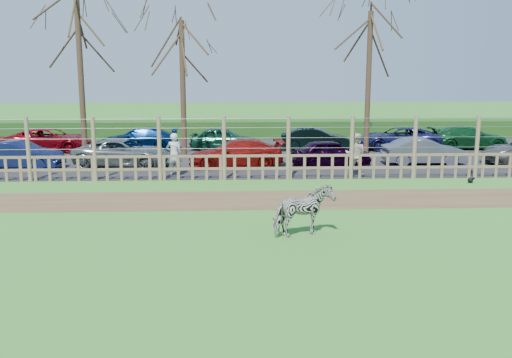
{
  "coord_description": "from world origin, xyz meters",
  "views": [
    {
      "loc": [
        0.29,
        -13.97,
        4.32
      ],
      "look_at": [
        1.0,
        2.5,
        1.1
      ],
      "focal_mm": 40.0,
      "sensor_mm": 36.0,
      "label": 1
    }
  ],
  "objects_px": {
    "tree_mid": "(182,56)",
    "car_2": "(124,153)",
    "car_1": "(19,155)",
    "tree_right": "(370,49)",
    "visitor_a": "(174,154)",
    "visitor_b": "(355,154)",
    "crow": "(471,180)",
    "car_9": "(139,139)",
    "car_3": "(236,153)",
    "car_4": "(331,153)",
    "zebra": "(303,211)",
    "car_5": "(424,151)",
    "tree_left": "(79,38)",
    "car_8": "(50,140)",
    "car_13": "(468,138)",
    "car_12": "(399,138)",
    "car_10": "(224,139)",
    "car_11": "(315,139)"
  },
  "relations": [
    {
      "from": "tree_mid",
      "to": "car_2",
      "type": "height_order",
      "value": "tree_mid"
    },
    {
      "from": "car_1",
      "to": "tree_right",
      "type": "bearing_deg",
      "value": -74.17
    },
    {
      "from": "car_1",
      "to": "visitor_a",
      "type": "bearing_deg",
      "value": -100.87
    },
    {
      "from": "tree_right",
      "to": "visitor_b",
      "type": "distance_m",
      "value": 7.18
    },
    {
      "from": "crow",
      "to": "car_9",
      "type": "relative_size",
      "value": 0.07
    },
    {
      "from": "car_3",
      "to": "car_4",
      "type": "distance_m",
      "value": 4.18
    },
    {
      "from": "zebra",
      "to": "car_3",
      "type": "bearing_deg",
      "value": -16.34
    },
    {
      "from": "car_5",
      "to": "tree_right",
      "type": "bearing_deg",
      "value": 32.19
    },
    {
      "from": "tree_left",
      "to": "car_4",
      "type": "xyz_separation_m",
      "value": [
        11.16,
        -1.82,
        -4.98
      ]
    },
    {
      "from": "tree_mid",
      "to": "car_3",
      "type": "height_order",
      "value": "tree_mid"
    },
    {
      "from": "crow",
      "to": "car_9",
      "type": "bearing_deg",
      "value": 146.88
    },
    {
      "from": "car_8",
      "to": "visitor_b",
      "type": "bearing_deg",
      "value": -116.75
    },
    {
      "from": "crow",
      "to": "car_13",
      "type": "height_order",
      "value": "car_13"
    },
    {
      "from": "tree_left",
      "to": "crow",
      "type": "relative_size",
      "value": 28.49
    },
    {
      "from": "car_3",
      "to": "car_13",
      "type": "distance_m",
      "value": 13.6
    },
    {
      "from": "crow",
      "to": "car_2",
      "type": "relative_size",
      "value": 0.06
    },
    {
      "from": "car_5",
      "to": "car_9",
      "type": "xyz_separation_m",
      "value": [
        -13.51,
        5.15,
        0.0
      ]
    },
    {
      "from": "car_12",
      "to": "car_10",
      "type": "bearing_deg",
      "value": -87.0
    },
    {
      "from": "car_11",
      "to": "car_5",
      "type": "bearing_deg",
      "value": -131.77
    },
    {
      "from": "car_2",
      "to": "car_5",
      "type": "height_order",
      "value": "same"
    },
    {
      "from": "car_9",
      "to": "visitor_b",
      "type": "bearing_deg",
      "value": 50.67
    },
    {
      "from": "visitor_a",
      "to": "car_11",
      "type": "bearing_deg",
      "value": -142.88
    },
    {
      "from": "car_10",
      "to": "car_13",
      "type": "distance_m",
      "value": 13.16
    },
    {
      "from": "car_1",
      "to": "car_8",
      "type": "xyz_separation_m",
      "value": [
        -0.36,
        5.38,
        0.0
      ]
    },
    {
      "from": "crow",
      "to": "car_5",
      "type": "distance_m",
      "value": 4.06
    },
    {
      "from": "car_4",
      "to": "car_9",
      "type": "height_order",
      "value": "same"
    },
    {
      "from": "visitor_a",
      "to": "car_1",
      "type": "bearing_deg",
      "value": -23.16
    },
    {
      "from": "visitor_a",
      "to": "car_13",
      "type": "distance_m",
      "value": 16.67
    },
    {
      "from": "car_10",
      "to": "car_2",
      "type": "bearing_deg",
      "value": 145.65
    },
    {
      "from": "tree_mid",
      "to": "car_4",
      "type": "bearing_deg",
      "value": -22.98
    },
    {
      "from": "tree_mid",
      "to": "car_1",
      "type": "bearing_deg",
      "value": -157.28
    },
    {
      "from": "car_10",
      "to": "car_12",
      "type": "distance_m",
      "value": 9.35
    },
    {
      "from": "car_11",
      "to": "zebra",
      "type": "bearing_deg",
      "value": 177.15
    },
    {
      "from": "tree_left",
      "to": "car_10",
      "type": "relative_size",
      "value": 2.24
    },
    {
      "from": "crow",
      "to": "car_5",
      "type": "bearing_deg",
      "value": 97.15
    },
    {
      "from": "visitor_b",
      "to": "car_10",
      "type": "relative_size",
      "value": 0.49
    },
    {
      "from": "car_3",
      "to": "car_9",
      "type": "height_order",
      "value": "same"
    },
    {
      "from": "car_13",
      "to": "car_12",
      "type": "bearing_deg",
      "value": 93.82
    },
    {
      "from": "tree_right",
      "to": "car_3",
      "type": "relative_size",
      "value": 1.78
    },
    {
      "from": "car_8",
      "to": "car_10",
      "type": "relative_size",
      "value": 1.23
    },
    {
      "from": "tree_left",
      "to": "crow",
      "type": "distance_m",
      "value": 17.71
    },
    {
      "from": "car_2",
      "to": "visitor_b",
      "type": "bearing_deg",
      "value": -97.01
    },
    {
      "from": "car_3",
      "to": "car_9",
      "type": "relative_size",
      "value": 1.0
    },
    {
      "from": "tree_mid",
      "to": "car_11",
      "type": "bearing_deg",
      "value": 18.37
    },
    {
      "from": "visitor_a",
      "to": "car_8",
      "type": "distance_m",
      "value": 10.14
    },
    {
      "from": "tree_mid",
      "to": "visitor_b",
      "type": "bearing_deg",
      "value": -34.26
    },
    {
      "from": "car_12",
      "to": "car_11",
      "type": "bearing_deg",
      "value": -83.54
    },
    {
      "from": "car_12",
      "to": "car_13",
      "type": "xyz_separation_m",
      "value": [
        3.82,
        0.12,
        0.0
      ]
    },
    {
      "from": "tree_mid",
      "to": "car_11",
      "type": "xyz_separation_m",
      "value": [
        6.71,
        2.23,
        -4.23
      ]
    },
    {
      "from": "tree_left",
      "to": "tree_mid",
      "type": "xyz_separation_m",
      "value": [
        4.5,
        1.0,
        -0.75
      ]
    }
  ]
}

